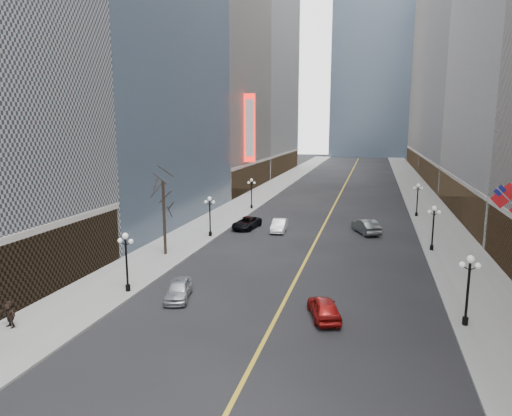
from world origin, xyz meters
The scene contains 22 objects.
sidewalk_east centered at (14.00, 70.00, 0.07)m, with size 6.00×230.00×0.15m, color gray.
sidewalk_west centered at (-14.00, 70.00, 0.07)m, with size 6.00×230.00×0.15m, color gray.
lane_line centered at (0.00, 80.00, 0.01)m, with size 0.25×200.00×0.02m, color gold.
bldg_east_c centered at (29.88, 106.00, 24.18)m, with size 26.60×40.60×48.80m.
bldg_east_d centered at (29.90, 149.00, 31.17)m, with size 26.60×46.60×62.80m.
bldg_west_c centered at (-29.88, 87.00, 25.19)m, with size 26.60×30.60×50.80m.
bldg_west_d centered at (-29.92, 121.00, 36.17)m, with size 26.60×38.60×72.80m.
streetlamp_east_1 centered at (11.80, 30.00, 2.90)m, with size 1.26×0.44×4.52m.
streetlamp_east_2 centered at (11.80, 48.00, 2.90)m, with size 1.26×0.44×4.52m.
streetlamp_east_3 centered at (11.80, 66.00, 2.90)m, with size 1.26×0.44×4.52m.
streetlamp_west_1 centered at (-11.80, 30.00, 2.90)m, with size 1.26×0.44×4.52m.
streetlamp_west_2 centered at (-11.80, 48.00, 2.90)m, with size 1.26×0.44×4.52m.
streetlamp_west_3 centered at (-11.80, 66.00, 2.90)m, with size 1.26×0.44×4.52m.
flag_5 centered at (15.31, 37.00, 7.29)m, with size 2.87×0.12×2.87m.
theatre_marquee centered at (-15.88, 80.00, 12.00)m, with size 2.00×0.55×12.00m.
tree_west_far centered at (-13.50, 40.00, 6.24)m, with size 3.60×3.60×7.92m.
car_nb_near centered at (-7.61, 29.89, 0.71)m, with size 1.67×4.16×1.42m, color #B8BBC0.
car_nb_mid centered at (-4.81, 52.74, 0.74)m, with size 1.56×4.49×1.48m, color silver.
car_nb_far centered at (-9.00, 53.31, 0.71)m, with size 2.34×5.08×1.41m, color black.
car_sb_mid centered at (3.05, 29.09, 0.72)m, with size 1.69×4.21×1.44m, color maroon.
car_sb_far centered at (5.20, 54.39, 0.84)m, with size 1.78×5.11×1.68m, color #4C5154.
ped_west_far centered at (-15.64, 22.57, 0.99)m, with size 1.56×0.45×1.69m, color black.
Camera 1 is at (5.80, 0.67, 12.51)m, focal length 32.00 mm.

